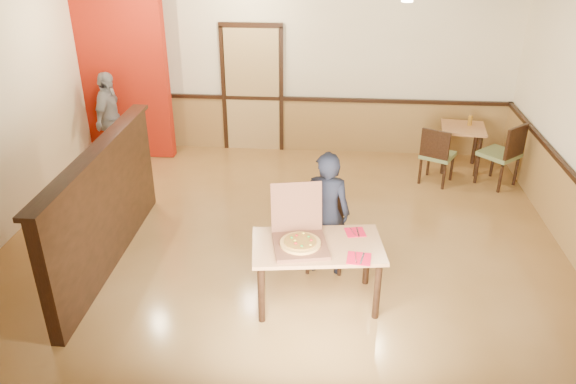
% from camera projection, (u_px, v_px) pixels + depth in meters
% --- Properties ---
extents(floor, '(7.00, 7.00, 0.00)m').
position_uv_depth(floor, '(281.00, 258.00, 6.77)').
color(floor, '#AE7D43').
rests_on(floor, ground).
extents(ceiling, '(7.00, 7.00, 0.00)m').
position_uv_depth(ceiling, '(279.00, 19.00, 5.51)').
color(ceiling, black).
rests_on(ceiling, wall_back).
extents(wall_back, '(7.00, 0.00, 7.00)m').
position_uv_depth(wall_back, '(300.00, 70.00, 9.25)').
color(wall_back, '#FFEEC7').
rests_on(wall_back, floor).
extents(wainscot_back, '(7.00, 0.04, 0.90)m').
position_uv_depth(wainscot_back, '(300.00, 125.00, 9.65)').
color(wainscot_back, olive).
rests_on(wainscot_back, floor).
extents(chair_rail_back, '(7.00, 0.06, 0.06)m').
position_uv_depth(chair_rail_back, '(300.00, 99.00, 9.42)').
color(chair_rail_back, black).
rests_on(chair_rail_back, wall_back).
extents(back_door, '(0.90, 0.06, 2.10)m').
position_uv_depth(back_door, '(253.00, 90.00, 9.43)').
color(back_door, tan).
rests_on(back_door, wall_back).
extents(booth_partition, '(0.20, 3.10, 1.44)m').
position_uv_depth(booth_partition, '(105.00, 206.00, 6.40)').
color(booth_partition, black).
rests_on(booth_partition, floor).
extents(red_accent_panel, '(1.60, 0.20, 2.78)m').
position_uv_depth(red_accent_panel, '(119.00, 74.00, 9.02)').
color(red_accent_panel, '#9F1A0B').
rests_on(red_accent_panel, floor).
extents(spot_c, '(0.14, 0.14, 0.02)m').
position_uv_depth(spot_c, '(407.00, 1.00, 6.75)').
color(spot_c, beige).
rests_on(spot_c, ceiling).
extents(main_table, '(1.41, 0.92, 0.71)m').
position_uv_depth(main_table, '(317.00, 253.00, 5.76)').
color(main_table, '#BC7F4F').
rests_on(main_table, floor).
extents(diner_chair, '(0.44, 0.44, 0.90)m').
position_uv_depth(diner_chair, '(325.00, 227.00, 6.48)').
color(diner_chair, olive).
rests_on(diner_chair, floor).
extents(side_chair_left, '(0.60, 0.60, 0.91)m').
position_uv_depth(side_chair_left, '(437.00, 154.00, 8.40)').
color(side_chair_left, olive).
rests_on(side_chair_left, floor).
extents(side_chair_right, '(0.70, 0.70, 1.00)m').
position_uv_depth(side_chair_right, '(504.00, 152.00, 8.31)').
color(side_chair_right, olive).
rests_on(side_chair_right, floor).
extents(side_table, '(0.74, 0.74, 0.71)m').
position_uv_depth(side_table, '(462.00, 137.00, 8.89)').
color(side_table, '#BC7F4F').
rests_on(side_table, floor).
extents(diner, '(0.57, 0.41, 1.48)m').
position_uv_depth(diner, '(326.00, 214.00, 6.23)').
color(diner, black).
rests_on(diner, floor).
extents(passerby, '(0.39, 0.90, 1.52)m').
position_uv_depth(passerby, '(110.00, 119.00, 8.99)').
color(passerby, gray).
rests_on(passerby, floor).
extents(pizza_box, '(0.64, 0.72, 0.56)m').
position_uv_depth(pizza_box, '(300.00, 238.00, 5.68)').
color(pizza_box, brown).
rests_on(pizza_box, main_table).
extents(pizza, '(0.54, 0.54, 0.03)m').
position_uv_depth(pizza, '(300.00, 243.00, 5.64)').
color(pizza, gold).
rests_on(pizza, pizza_box).
extents(napkin_near, '(0.25, 0.25, 0.01)m').
position_uv_depth(napkin_near, '(359.00, 259.00, 5.48)').
color(napkin_near, red).
rests_on(napkin_near, main_table).
extents(napkin_far, '(0.24, 0.24, 0.01)m').
position_uv_depth(napkin_far, '(355.00, 232.00, 5.93)').
color(napkin_far, red).
rests_on(napkin_far, main_table).
extents(condiment, '(0.07, 0.07, 0.16)m').
position_uv_depth(condiment, '(470.00, 120.00, 8.84)').
color(condiment, '#91621A').
rests_on(condiment, side_table).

